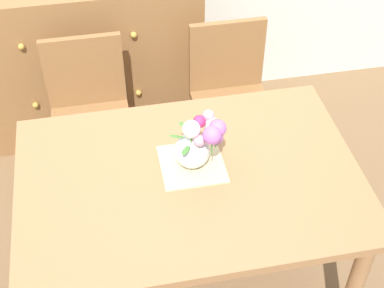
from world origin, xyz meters
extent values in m
plane|color=brown|center=(0.00, 0.00, 0.00)|extent=(12.00, 12.00, 0.00)
cube|color=#9E7047|center=(0.00, 0.00, 0.75)|extent=(1.41, 0.98, 0.04)
cylinder|color=#9E7047|center=(-0.63, 0.41, 0.37)|extent=(0.07, 0.07, 0.73)
cylinder|color=#9E7047|center=(0.63, 0.41, 0.37)|extent=(0.07, 0.07, 0.73)
cube|color=olive|center=(-0.39, 0.75, 0.46)|extent=(0.42, 0.42, 0.04)
cylinder|color=olive|center=(-0.21, 0.57, 0.22)|extent=(0.04, 0.04, 0.44)
cylinder|color=olive|center=(-0.57, 0.57, 0.22)|extent=(0.04, 0.04, 0.44)
cylinder|color=olive|center=(-0.21, 0.93, 0.22)|extent=(0.04, 0.04, 0.44)
cylinder|color=olive|center=(-0.57, 0.93, 0.22)|extent=(0.04, 0.04, 0.44)
cube|color=olive|center=(-0.39, 0.94, 0.69)|extent=(0.42, 0.04, 0.42)
cube|color=olive|center=(0.39, 0.75, 0.46)|extent=(0.42, 0.42, 0.04)
cylinder|color=olive|center=(0.57, 0.57, 0.22)|extent=(0.04, 0.04, 0.44)
cylinder|color=olive|center=(0.21, 0.57, 0.22)|extent=(0.04, 0.04, 0.44)
cylinder|color=olive|center=(0.57, 0.93, 0.22)|extent=(0.04, 0.04, 0.44)
cylinder|color=olive|center=(0.21, 0.93, 0.22)|extent=(0.04, 0.04, 0.44)
cube|color=olive|center=(0.39, 0.94, 0.69)|extent=(0.42, 0.04, 0.42)
cube|color=olive|center=(-0.40, 1.33, 0.50)|extent=(1.40, 0.44, 1.00)
sphere|color=#B7933D|center=(-0.70, 1.10, 0.78)|extent=(0.04, 0.04, 0.04)
sphere|color=#B7933D|center=(-0.10, 1.10, 0.78)|extent=(0.04, 0.04, 0.04)
sphere|color=#B7933D|center=(-0.70, 1.10, 0.38)|extent=(0.04, 0.04, 0.04)
sphere|color=#B7933D|center=(-0.10, 1.10, 0.38)|extent=(0.04, 0.04, 0.04)
cube|color=#CCB789|center=(0.02, 0.06, 0.78)|extent=(0.26, 0.26, 0.01)
sphere|color=silver|center=(0.02, 0.06, 0.85)|extent=(0.15, 0.15, 0.15)
sphere|color=#EA9EBC|center=(0.04, 0.02, 0.94)|extent=(0.05, 0.05, 0.05)
cylinder|color=#478438|center=(0.04, 0.02, 0.93)|extent=(0.01, 0.01, 0.04)
sphere|color=#B266C6|center=(0.08, -0.03, 1.01)|extent=(0.07, 0.07, 0.07)
cylinder|color=#478438|center=(0.08, -0.03, 0.96)|extent=(0.01, 0.01, 0.10)
sphere|color=white|center=(0.11, 0.09, 0.95)|extent=(0.07, 0.07, 0.07)
cylinder|color=#478438|center=(0.11, 0.09, 0.93)|extent=(0.01, 0.01, 0.04)
sphere|color=#B266C6|center=(0.12, 0.02, 1.00)|extent=(0.07, 0.07, 0.07)
cylinder|color=#478438|center=(0.12, 0.02, 0.95)|extent=(0.01, 0.01, 0.09)
sphere|color=#B266C6|center=(0.11, 0.01, 0.96)|extent=(0.06, 0.06, 0.06)
cylinder|color=#478438|center=(0.11, 0.01, 0.93)|extent=(0.01, 0.01, 0.05)
sphere|color=#E55B4C|center=(0.12, 0.05, 0.98)|extent=(0.06, 0.06, 0.06)
cylinder|color=#478438|center=(0.12, 0.05, 0.94)|extent=(0.01, 0.01, 0.07)
sphere|color=#EA9EBC|center=(0.10, 0.11, 0.99)|extent=(0.05, 0.05, 0.05)
cylinder|color=#478438|center=(0.10, 0.11, 0.95)|extent=(0.01, 0.01, 0.08)
sphere|color=white|center=(0.02, 0.04, 0.99)|extent=(0.07, 0.07, 0.07)
cylinder|color=#478438|center=(0.02, 0.04, 0.95)|extent=(0.01, 0.01, 0.09)
sphere|color=#D12D66|center=(0.05, 0.07, 1.00)|extent=(0.05, 0.05, 0.05)
cylinder|color=#478438|center=(0.05, 0.07, 0.95)|extent=(0.01, 0.01, 0.09)
ellipsoid|color=#478438|center=(-0.04, 0.05, 0.95)|extent=(0.07, 0.03, 0.04)
ellipsoid|color=#478438|center=(-0.01, 0.00, 0.92)|extent=(0.06, 0.07, 0.02)
ellipsoid|color=#478438|center=(0.00, 0.12, 0.95)|extent=(0.05, 0.07, 0.02)
ellipsoid|color=#478438|center=(0.04, 0.11, 0.94)|extent=(0.05, 0.07, 0.01)
camera|label=1|loc=(-0.30, -1.57, 2.45)|focal=52.83mm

